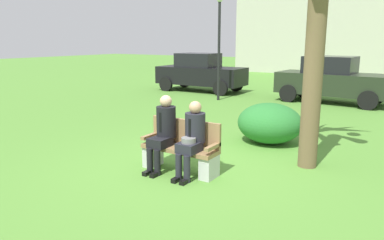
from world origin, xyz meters
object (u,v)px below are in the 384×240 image
(parked_car_near, at_px, (200,72))
(building_backdrop, at_px, (344,4))
(park_bench, at_px, (181,149))
(street_lamp, at_px, (219,38))
(parked_car_far, at_px, (332,80))
(seated_man_left, at_px, (163,129))
(shrub_near_bench, at_px, (270,123))
(seated_man_right, at_px, (192,136))

(parked_car_near, distance_m, building_backdrop, 14.73)
(park_bench, xyz_separation_m, street_lamp, (-3.17, 7.26, 1.93))
(parked_car_far, height_order, building_backdrop, building_backdrop)
(seated_man_left, xyz_separation_m, parked_car_near, (-4.73, 9.13, 0.10))
(park_bench, distance_m, parked_car_near, 10.33)
(park_bench, bearing_deg, shrub_near_bench, 75.76)
(seated_man_right, relative_size, shrub_near_bench, 0.89)
(parked_car_far, relative_size, building_backdrop, 0.29)
(seated_man_right, bearing_deg, park_bench, 157.20)
(seated_man_left, xyz_separation_m, seated_man_right, (0.60, -0.01, -0.03))
(street_lamp, height_order, building_backdrop, building_backdrop)
(seated_man_left, relative_size, parked_car_far, 0.33)
(park_bench, relative_size, seated_man_right, 1.09)
(seated_man_left, xyz_separation_m, shrub_near_bench, (0.95, 2.67, -0.29))
(park_bench, xyz_separation_m, building_backdrop, (-1.87, 22.89, 4.28))
(park_bench, height_order, seated_man_left, seated_man_left)
(parked_car_near, distance_m, parked_car_far, 5.64)
(seated_man_left, distance_m, parked_car_near, 10.28)
(seated_man_right, relative_size, parked_car_far, 0.32)
(parked_car_near, xyz_separation_m, street_lamp, (1.86, -1.76, 1.49))
(shrub_near_bench, distance_m, parked_car_near, 8.61)
(seated_man_right, bearing_deg, street_lamp, 115.17)
(shrub_near_bench, distance_m, street_lamp, 6.34)
(seated_man_left, relative_size, shrub_near_bench, 0.92)
(shrub_near_bench, bearing_deg, seated_man_right, -97.34)
(shrub_near_bench, height_order, building_backdrop, building_backdrop)
(parked_car_near, bearing_deg, parked_car_far, -1.10)
(building_backdrop, bearing_deg, parked_car_near, -102.80)
(park_bench, relative_size, shrub_near_bench, 0.96)
(park_bench, xyz_separation_m, seated_man_right, (0.30, -0.13, 0.31))
(seated_man_right, distance_m, parked_car_far, 9.04)
(parked_car_far, bearing_deg, park_bench, -93.97)
(park_bench, height_order, parked_car_far, parked_car_far)
(seated_man_left, xyz_separation_m, building_backdrop, (-1.58, 23.01, 3.93))
(shrub_near_bench, bearing_deg, parked_car_far, 90.28)
(seated_man_left, xyz_separation_m, parked_car_far, (0.91, 9.03, 0.10))
(parked_car_near, distance_m, street_lamp, 2.96)
(park_bench, height_order, building_backdrop, building_backdrop)
(parked_car_near, xyz_separation_m, parked_car_far, (5.64, -0.11, 0.00))
(seated_man_left, bearing_deg, shrub_near_bench, 70.51)
(seated_man_right, bearing_deg, building_backdrop, 95.40)
(parked_car_near, bearing_deg, seated_man_right, -59.77)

